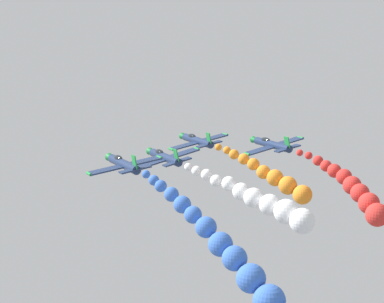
% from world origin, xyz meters
% --- Properties ---
extents(airplane_lead, '(9.47, 10.35, 2.89)m').
position_xyz_m(airplane_lead, '(4.67, 8.18, 74.63)').
color(airplane_lead, navy).
extents(smoke_trail_lead, '(5.30, 17.91, 5.68)m').
position_xyz_m(smoke_trail_lead, '(6.82, -10.94, 72.10)').
color(smoke_trail_lead, orange).
extents(airplane_left_inner, '(9.41, 10.35, 3.05)m').
position_xyz_m(airplane_left_inner, '(-4.44, -0.76, 74.15)').
color(airplane_left_inner, navy).
extents(smoke_trail_left_inner, '(5.06, 22.68, 4.16)m').
position_xyz_m(smoke_trail_left_inner, '(-2.35, -23.63, 72.59)').
color(smoke_trail_left_inner, white).
extents(airplane_right_inner, '(9.45, 10.35, 2.95)m').
position_xyz_m(airplane_right_inner, '(12.80, -0.22, 74.67)').
color(airplane_right_inner, navy).
extents(smoke_trail_right_inner, '(5.08, 21.97, 5.46)m').
position_xyz_m(smoke_trail_right_inner, '(10.71, -22.46, 72.32)').
color(smoke_trail_right_inner, red).
extents(airplane_left_outer, '(9.51, 10.35, 2.72)m').
position_xyz_m(airplane_left_outer, '(-12.46, -6.68, 74.84)').
color(airplane_left_outer, navy).
extents(smoke_trail_left_outer, '(7.45, 30.72, 14.62)m').
position_xyz_m(smoke_trail_left_outer, '(-9.15, -35.40, 66.96)').
color(smoke_trail_left_outer, blue).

